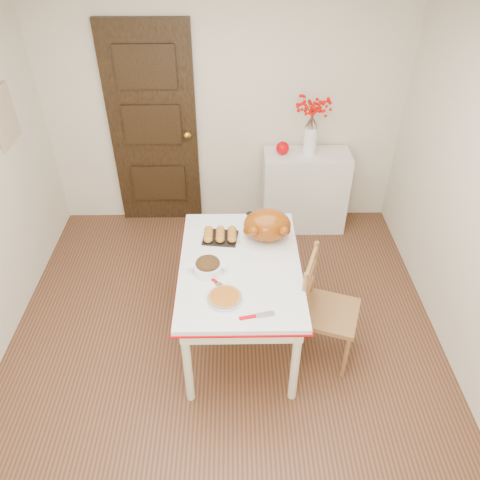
{
  "coord_description": "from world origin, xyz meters",
  "views": [
    {
      "loc": [
        0.08,
        -2.4,
        3.0
      ],
      "look_at": [
        0.12,
        0.26,
        0.96
      ],
      "focal_mm": 35.39,
      "sensor_mm": 36.0,
      "label": 1
    }
  ],
  "objects_px": {
    "sideboard": "(304,191)",
    "chair_oak": "(330,311)",
    "kitchen_table": "(240,302)",
    "turkey_platter": "(267,227)",
    "pumpkin_pie": "(225,297)"
  },
  "relations": [
    {
      "from": "sideboard",
      "to": "turkey_platter",
      "type": "bearing_deg",
      "value": -110.37
    },
    {
      "from": "kitchen_table",
      "to": "turkey_platter",
      "type": "distance_m",
      "value": 0.63
    },
    {
      "from": "sideboard",
      "to": "chair_oak",
      "type": "distance_m",
      "value": 1.74
    },
    {
      "from": "kitchen_table",
      "to": "chair_oak",
      "type": "height_order",
      "value": "chair_oak"
    },
    {
      "from": "kitchen_table",
      "to": "pumpkin_pie",
      "type": "height_order",
      "value": "pumpkin_pie"
    },
    {
      "from": "sideboard",
      "to": "chair_oak",
      "type": "xyz_separation_m",
      "value": [
        -0.03,
        -1.74,
        0.04
      ]
    },
    {
      "from": "sideboard",
      "to": "pumpkin_pie",
      "type": "xyz_separation_m",
      "value": [
        -0.8,
        -1.93,
        0.38
      ]
    },
    {
      "from": "sideboard",
      "to": "chair_oak",
      "type": "bearing_deg",
      "value": -91.03
    },
    {
      "from": "kitchen_table",
      "to": "chair_oak",
      "type": "relative_size",
      "value": 1.4
    },
    {
      "from": "sideboard",
      "to": "turkey_platter",
      "type": "height_order",
      "value": "turkey_platter"
    },
    {
      "from": "sideboard",
      "to": "chair_oak",
      "type": "relative_size",
      "value": 0.92
    },
    {
      "from": "kitchen_table",
      "to": "pumpkin_pie",
      "type": "relative_size",
      "value": 5.68
    },
    {
      "from": "chair_oak",
      "to": "sideboard",
      "type": "bearing_deg",
      "value": 18.32
    },
    {
      "from": "pumpkin_pie",
      "to": "kitchen_table",
      "type": "bearing_deg",
      "value": 73.54
    },
    {
      "from": "chair_oak",
      "to": "pumpkin_pie",
      "type": "height_order",
      "value": "chair_oak"
    }
  ]
}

